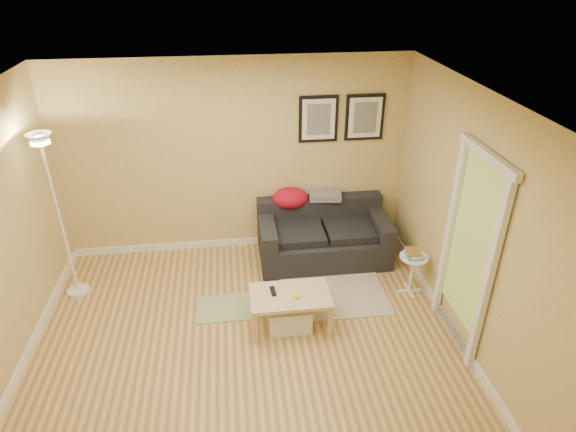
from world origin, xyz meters
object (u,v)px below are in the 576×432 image
object	(u,v)px
sofa	(324,234)
side_table	(411,274)
coffee_table	(290,310)
storage_bin	(289,316)
book_stack	(413,253)
floor_lamp	(61,223)

from	to	relation	value
sofa	side_table	size ratio (longest dim) A/B	3.31
sofa	side_table	world-z (taller)	sofa
coffee_table	side_table	bearing A→B (deg)	15.59
storage_bin	sofa	bearing A→B (deg)	64.53
book_stack	floor_lamp	distance (m)	4.06
book_stack	sofa	bearing A→B (deg)	128.48
side_table	floor_lamp	distance (m)	4.11
storage_bin	floor_lamp	world-z (taller)	floor_lamp
storage_bin	book_stack	size ratio (longest dim) A/B	2.07
coffee_table	storage_bin	size ratio (longest dim) A/B	1.80
side_table	floor_lamp	size ratio (longest dim) A/B	0.25
coffee_table	book_stack	size ratio (longest dim) A/B	3.73
coffee_table	storage_bin	world-z (taller)	coffee_table
floor_lamp	book_stack	bearing A→B (deg)	-7.03
storage_bin	book_stack	xyz separation A→B (m)	(1.53, 0.46, 0.40)
sofa	storage_bin	size ratio (longest dim) A/B	3.55
sofa	storage_bin	world-z (taller)	sofa
book_stack	floor_lamp	world-z (taller)	floor_lamp
storage_bin	side_table	distance (m)	1.60
coffee_table	storage_bin	bearing A→B (deg)	-120.26
sofa	floor_lamp	xyz separation A→B (m)	(-3.11, -0.37, 0.59)
coffee_table	sofa	bearing A→B (deg)	64.65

